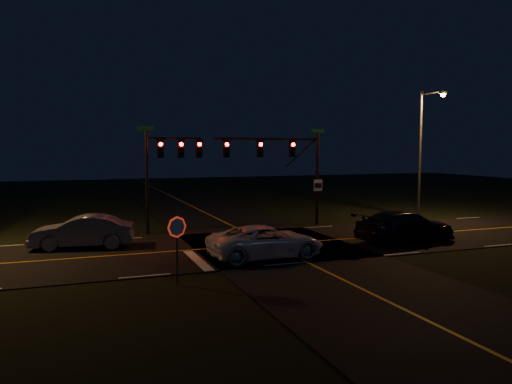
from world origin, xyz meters
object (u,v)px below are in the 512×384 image
object	(u,v)px
streetlight_ne	(424,144)
signal_mast_ne	(284,159)
suv_dark	(405,227)
stop_sign	(177,235)
sedan_silver	(82,233)
signal_mast_nw	(166,161)
pickup_white	(266,242)

from	to	relation	value
streetlight_ne	signal_mast_ne	distance (m)	10.91
streetlight_ne	suv_dark	size ratio (longest dim) A/B	1.51
stop_sign	suv_dark	size ratio (longest dim) A/B	0.43
signal_mast_ne	sedan_silver	size ratio (longest dim) A/B	1.45
signal_mast_nw	pickup_white	distance (m)	9.55
signal_mast_nw	sedan_silver	bearing A→B (deg)	-147.03
signal_mast_ne	signal_mast_nw	distance (m)	7.52
streetlight_ne	suv_dark	bearing A→B (deg)	-133.06
signal_mast_ne	stop_sign	distance (m)	14.77
signal_mast_nw	suv_dark	bearing A→B (deg)	-32.99
suv_dark	sedan_silver	distance (m)	16.69
sedan_silver	pickup_white	bearing A→B (deg)	65.68
signal_mast_ne	suv_dark	xyz separation A→B (m)	(3.84, -7.37, -3.52)
streetlight_ne	sedan_silver	bearing A→B (deg)	-172.04
streetlight_ne	stop_sign	bearing A→B (deg)	-150.16
suv_dark	sedan_silver	bearing A→B (deg)	68.65
signal_mast_nw	pickup_white	size ratio (longest dim) A/B	1.15
stop_sign	suv_dark	distance (m)	13.60
suv_dark	signal_mast_ne	bearing A→B (deg)	21.00
signal_mast_ne	sedan_silver	bearing A→B (deg)	-165.88
streetlight_ne	pickup_white	bearing A→B (deg)	-151.06
sedan_silver	streetlight_ne	bearing A→B (deg)	107.55
streetlight_ne	signal_mast_nw	xyz separation A→B (m)	(-18.39, -0.14, -1.09)
signal_mast_nw	sedan_silver	xyz separation A→B (m)	(-4.77, -3.09, -3.44)
signal_mast_nw	sedan_silver	world-z (taller)	signal_mast_nw
stop_sign	pickup_white	world-z (taller)	stop_sign
suv_dark	stop_sign	bearing A→B (deg)	100.46
signal_mast_nw	pickup_white	world-z (taller)	signal_mast_nw
streetlight_ne	signal_mast_ne	world-z (taller)	streetlight_ne
signal_mast_nw	stop_sign	world-z (taller)	signal_mast_nw
stop_sign	streetlight_ne	bearing A→B (deg)	29.84
streetlight_ne	signal_mast_nw	bearing A→B (deg)	-179.55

